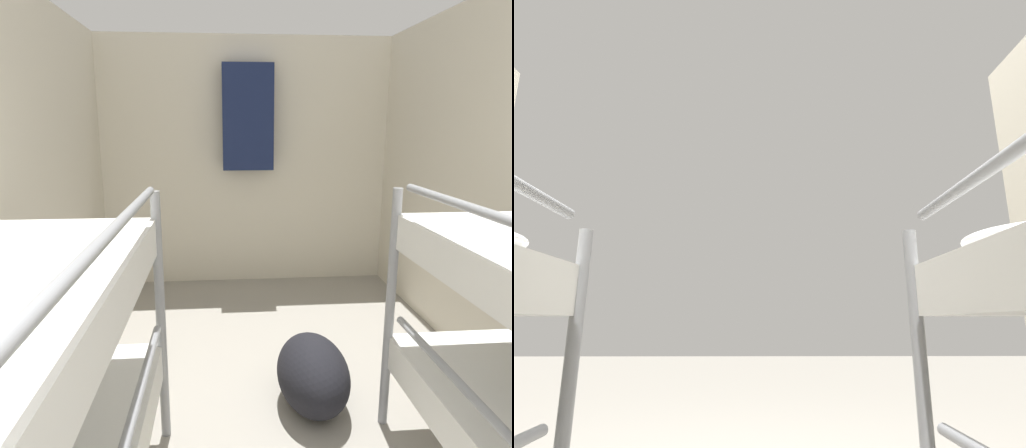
{
  "view_description": "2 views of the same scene",
  "coord_description": "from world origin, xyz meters",
  "views": [
    {
      "loc": [
        -0.27,
        0.5,
        1.48
      ],
      "look_at": [
        -0.05,
        3.03,
        0.91
      ],
      "focal_mm": 32.0,
      "sensor_mm": 36.0,
      "label": 1
    },
    {
      "loc": [
        -0.06,
        1.87,
        0.89
      ],
      "look_at": [
        -0.07,
        0.45,
        1.24
      ],
      "focal_mm": 28.0,
      "sensor_mm": 36.0,
      "label": 2
    }
  ],
  "objects": []
}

